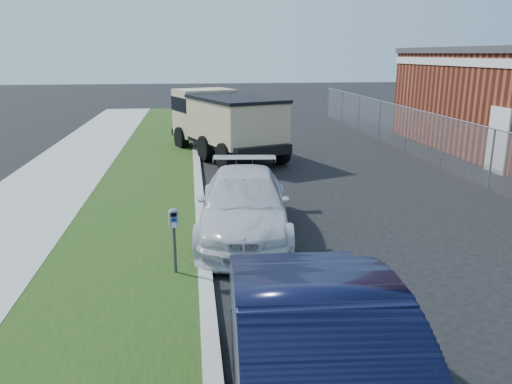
{
  "coord_description": "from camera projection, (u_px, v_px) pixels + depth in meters",
  "views": [
    {
      "loc": [
        -2.76,
        -9.39,
        3.92
      ],
      "look_at": [
        -1.4,
        1.0,
        1.0
      ],
      "focal_mm": 35.0,
      "sensor_mm": 36.0,
      "label": 1
    }
  ],
  "objects": [
    {
      "name": "dump_truck",
      "position": [
        223.0,
        120.0,
        19.58
      ],
      "size": [
        4.38,
        6.7,
        2.47
      ],
      "rotation": [
        0.0,
        0.0,
        0.36
      ],
      "color": "black",
      "rests_on": "ground"
    },
    {
      "name": "white_wagon",
      "position": [
        243.0,
        204.0,
        11.05
      ],
      "size": [
        2.47,
        4.98,
        1.39
      ],
      "primitive_type": "imported",
      "rotation": [
        0.0,
        0.0,
        -0.11
      ],
      "color": "silver",
      "rests_on": "ground"
    },
    {
      "name": "streetside",
      "position": [
        73.0,
        225.0,
        11.56
      ],
      "size": [
        6.12,
        50.0,
        0.15
      ],
      "color": "gray",
      "rests_on": "ground"
    },
    {
      "name": "navy_sedan",
      "position": [
        326.0,
        384.0,
        4.84
      ],
      "size": [
        1.98,
        5.1,
        1.65
      ],
      "primitive_type": "imported",
      "rotation": [
        0.0,
        0.0,
        -0.05
      ],
      "color": "black",
      "rests_on": "ground"
    },
    {
      "name": "parking_meter",
      "position": [
        174.0,
        227.0,
        8.72
      ],
      "size": [
        0.18,
        0.14,
        1.21
      ],
      "rotation": [
        0.0,
        0.0,
        0.19
      ],
      "color": "#3F4247",
      "rests_on": "ground"
    },
    {
      "name": "chainlink_fence",
      "position": [
        443.0,
        132.0,
        17.46
      ],
      "size": [
        0.06,
        30.06,
        30.0
      ],
      "color": "slate",
      "rests_on": "ground"
    },
    {
      "name": "ground",
      "position": [
        329.0,
        249.0,
        10.37
      ],
      "size": [
        120.0,
        120.0,
        0.0
      ],
      "primitive_type": "plane",
      "color": "black",
      "rests_on": "ground"
    }
  ]
}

